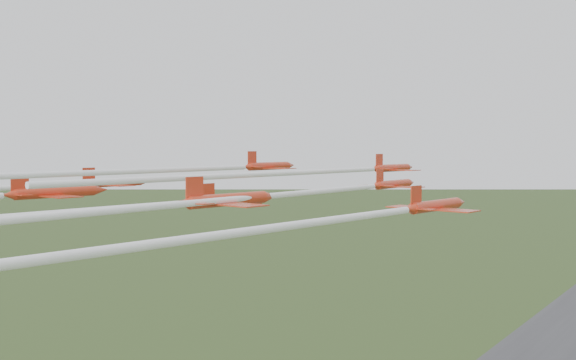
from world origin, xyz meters
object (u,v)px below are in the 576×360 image
Objects in this scene: jet_row2_left at (164,170)px; jet_row3_right at (353,217)px; jet_row3_left at (34,186)px; jet_row4_right at (87,212)px; jet_row2_right at (305,193)px; jet_lead at (328,171)px; jet_row3_mid at (161,206)px.

jet_row3_right is (29.41, -8.08, -2.78)m from jet_row2_left.
jet_row2_left is at bearing 23.62° from jet_row3_left.
jet_row4_right is at bearing -125.55° from jet_row3_right.
jet_lead is at bearing 117.69° from jet_row2_right.
jet_row3_mid is 0.87× the size of jet_row3_right.
jet_row3_right is (46.57, -2.59, -0.58)m from jet_row3_left.
jet_row3_mid is at bearing 127.91° from jet_row4_right.
jet_row4_right is at bearing -77.56° from jet_lead.
jet_row4_right reaches higher than jet_row3_right.
jet_row2_left reaches higher than jet_row4_right.
jet_row2_left is 9.67m from jet_row3_mid.
jet_row4_right reaches higher than jet_row3_left.
jet_row3_right reaches higher than jet_row3_mid.
jet_row3_left is 23.61m from jet_row3_mid.
jet_row3_mid is at bearing -146.97° from jet_row2_right.
jet_row3_left reaches higher than jet_row3_right.
jet_row3_mid is (-12.27, -7.45, -1.45)m from jet_row2_right.
jet_row4_right is (33.64, -17.21, 0.26)m from jet_row3_left.
jet_row4_right is at bearing -53.59° from jet_row2_left.
jet_row3_left is 0.91× the size of jet_row4_right.
jet_row3_left is 46.64m from jet_row3_right.
jet_row3_left is 0.95× the size of jet_row3_right.
jet_row3_mid is (6.40, -6.45, -3.30)m from jet_row2_left.
jet_lead is at bearing 131.80° from jet_row3_right.
jet_row3_left is at bearing -134.91° from jet_lead.
jet_row2_left reaches higher than jet_row3_mid.
jet_row3_left is at bearing -167.96° from jet_row2_right.
jet_row2_right reaches higher than jet_row3_left.
jet_row2_right is 14.09m from jet_row3_right.
jet_row3_right is at bearing 54.64° from jet_row4_right.
jet_row2_right reaches higher than jet_row3_mid.
jet_lead reaches higher than jet_row3_right.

